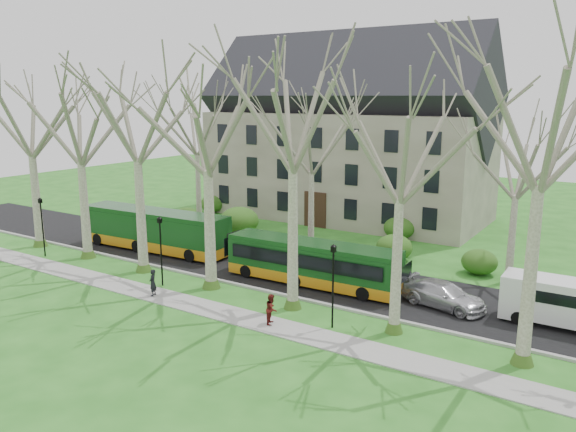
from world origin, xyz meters
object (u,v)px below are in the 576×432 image
(bus_lead, at_px, (154,230))
(bus_follow, at_px, (312,262))
(van_a, at_px, (560,303))
(pedestrian_b, at_px, (272,309))
(sedan, at_px, (444,295))
(pedestrian_a, at_px, (153,283))

(bus_lead, xyz_separation_m, bus_follow, (14.14, -0.39, -0.18))
(bus_follow, height_order, van_a, bus_follow)
(bus_lead, height_order, pedestrian_b, bus_lead)
(bus_lead, relative_size, van_a, 2.28)
(bus_follow, relative_size, sedan, 2.34)
(sedan, relative_size, pedestrian_a, 3.01)
(van_a, relative_size, pedestrian_a, 3.49)
(bus_lead, bearing_deg, sedan, -2.48)
(bus_lead, distance_m, van_a, 28.06)
(bus_lead, relative_size, pedestrian_b, 7.99)
(bus_lead, bearing_deg, van_a, -1.37)
(bus_follow, distance_m, pedestrian_a, 9.69)
(sedan, bearing_deg, bus_follow, 106.70)
(bus_lead, xyz_separation_m, sedan, (22.27, 0.21, -0.89))
(sedan, bearing_deg, bus_lead, 103.04)
(van_a, bearing_deg, pedestrian_b, -148.78)
(pedestrian_b, bearing_deg, bus_follow, -9.30)
(bus_lead, height_order, van_a, bus_lead)
(bus_lead, distance_m, bus_follow, 14.14)
(bus_lead, height_order, bus_follow, bus_lead)
(bus_follow, bearing_deg, van_a, 3.15)
(bus_lead, xyz_separation_m, pedestrian_a, (7.33, -7.26, -0.79))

